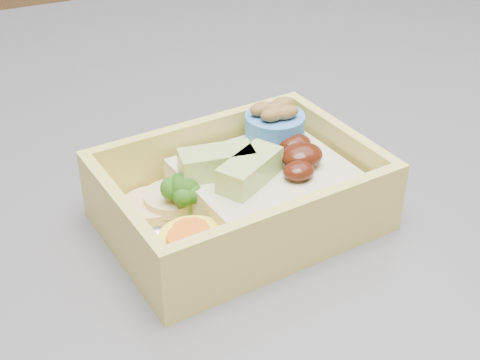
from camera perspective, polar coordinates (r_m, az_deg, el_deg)
name	(u,v)px	position (r m, az deg, el deg)	size (l,w,h in m)	color
bento_box	(245,191)	(0.46, 0.47, -0.93)	(0.19, 0.15, 0.07)	#D8C959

